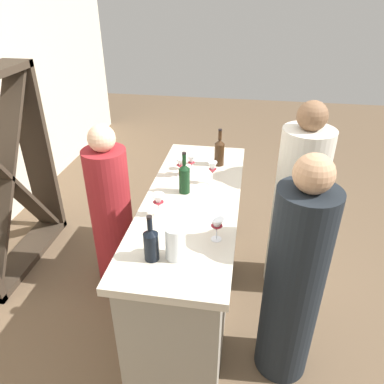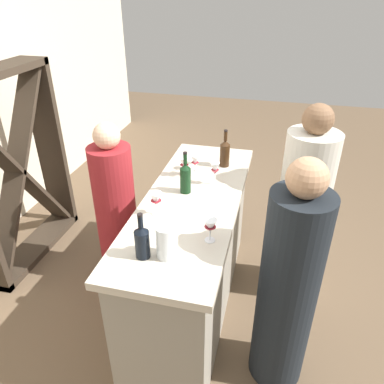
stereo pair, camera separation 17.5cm
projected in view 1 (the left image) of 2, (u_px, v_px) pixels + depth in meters
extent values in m
plane|color=brown|center=(192.00, 301.00, 3.04)|extent=(12.00, 12.00, 0.00)
cube|color=gray|center=(192.00, 257.00, 2.80)|extent=(1.76, 0.57, 0.94)
cube|color=beige|center=(192.00, 201.00, 2.56)|extent=(1.84, 0.65, 0.05)
cube|color=#33281E|center=(37.00, 152.00, 3.55)|extent=(0.06, 0.28, 1.71)
cube|color=#33281E|center=(26.00, 255.00, 3.50)|extent=(1.14, 0.28, 0.06)
cube|color=#33281E|center=(3.00, 178.00, 3.09)|extent=(1.05, 0.20, 1.61)
cube|color=#33281E|center=(3.00, 178.00, 3.09)|extent=(1.05, 0.20, 1.61)
cylinder|color=black|center=(151.00, 246.00, 1.96)|extent=(0.08, 0.08, 0.16)
cone|color=black|center=(150.00, 232.00, 1.91)|extent=(0.08, 0.08, 0.03)
cylinder|color=black|center=(150.00, 224.00, 1.88)|extent=(0.03, 0.03, 0.07)
cylinder|color=black|center=(149.00, 217.00, 1.86)|extent=(0.03, 0.03, 0.01)
cylinder|color=black|center=(184.00, 181.00, 2.57)|extent=(0.08, 0.08, 0.18)
cone|color=black|center=(184.00, 167.00, 2.52)|extent=(0.08, 0.08, 0.04)
cylinder|color=black|center=(184.00, 159.00, 2.49)|extent=(0.03, 0.03, 0.08)
cylinder|color=black|center=(184.00, 153.00, 2.47)|extent=(0.03, 0.03, 0.01)
cylinder|color=#331E0F|center=(219.00, 154.00, 2.96)|extent=(0.08, 0.08, 0.18)
cone|color=#331E0F|center=(220.00, 142.00, 2.90)|extent=(0.08, 0.08, 0.04)
cylinder|color=#331E0F|center=(220.00, 135.00, 2.88)|extent=(0.03, 0.03, 0.08)
cylinder|color=black|center=(220.00, 130.00, 2.85)|extent=(0.03, 0.03, 0.01)
cylinder|color=white|center=(216.00, 239.00, 2.14)|extent=(0.06, 0.06, 0.00)
cylinder|color=white|center=(216.00, 234.00, 2.13)|extent=(0.01, 0.01, 0.06)
cone|color=white|center=(217.00, 225.00, 2.09)|extent=(0.08, 0.08, 0.08)
cone|color=maroon|center=(217.00, 228.00, 2.10)|extent=(0.07, 0.07, 0.03)
cylinder|color=white|center=(212.00, 183.00, 2.73)|extent=(0.07, 0.07, 0.00)
cylinder|color=white|center=(212.00, 178.00, 2.71)|extent=(0.01, 0.01, 0.08)
cone|color=white|center=(213.00, 168.00, 2.67)|extent=(0.07, 0.07, 0.09)
cone|color=maroon|center=(212.00, 171.00, 2.68)|extent=(0.06, 0.06, 0.03)
cylinder|color=white|center=(191.00, 175.00, 2.84)|extent=(0.06, 0.06, 0.00)
cylinder|color=white|center=(191.00, 170.00, 2.82)|extent=(0.01, 0.01, 0.08)
cone|color=white|center=(191.00, 160.00, 2.78)|extent=(0.07, 0.07, 0.08)
cone|color=maroon|center=(191.00, 164.00, 2.80)|extent=(0.06, 0.06, 0.02)
cylinder|color=white|center=(192.00, 169.00, 2.93)|extent=(0.06, 0.06, 0.00)
cylinder|color=white|center=(192.00, 165.00, 2.91)|extent=(0.01, 0.01, 0.07)
cone|color=white|center=(192.00, 157.00, 2.87)|extent=(0.07, 0.07, 0.07)
cylinder|color=white|center=(181.00, 176.00, 2.83)|extent=(0.06, 0.06, 0.00)
cylinder|color=white|center=(181.00, 172.00, 2.81)|extent=(0.01, 0.01, 0.06)
cone|color=white|center=(181.00, 163.00, 2.77)|extent=(0.08, 0.08, 0.08)
cone|color=maroon|center=(181.00, 167.00, 2.79)|extent=(0.07, 0.07, 0.03)
cylinder|color=white|center=(159.00, 215.00, 2.36)|extent=(0.07, 0.07, 0.00)
cylinder|color=white|center=(159.00, 210.00, 2.34)|extent=(0.01, 0.01, 0.07)
cone|color=white|center=(158.00, 200.00, 2.30)|extent=(0.08, 0.08, 0.09)
cone|color=maroon|center=(158.00, 204.00, 2.32)|extent=(0.07, 0.07, 0.03)
cylinder|color=silver|center=(175.00, 243.00, 1.96)|extent=(0.11, 0.11, 0.19)
cylinder|color=black|center=(293.00, 289.00, 2.22)|extent=(0.40, 0.40, 1.37)
sphere|color=tan|center=(314.00, 174.00, 1.83)|extent=(0.21, 0.21, 0.21)
cylinder|color=beige|center=(296.00, 213.00, 2.92)|extent=(0.41, 0.41, 1.39)
sphere|color=brown|center=(312.00, 116.00, 2.53)|extent=(0.21, 0.21, 0.21)
cylinder|color=maroon|center=(112.00, 219.00, 2.99)|extent=(0.42, 0.42, 1.22)
sphere|color=#D8AD8C|center=(102.00, 138.00, 2.64)|extent=(0.20, 0.20, 0.20)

